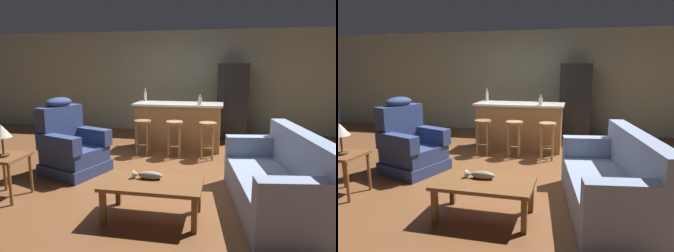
# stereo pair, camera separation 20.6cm
# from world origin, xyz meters

# --- Properties ---
(ground_plane) EXTENTS (12.00, 12.00, 0.00)m
(ground_plane) POSITION_xyz_m (0.00, 0.00, 0.00)
(ground_plane) COLOR brown
(back_wall) EXTENTS (12.00, 0.05, 2.60)m
(back_wall) POSITION_xyz_m (0.00, 3.12, 1.30)
(back_wall) COLOR #9EA88E
(back_wall) RESTS_ON ground_plane
(coffee_table) EXTENTS (1.10, 0.60, 0.42)m
(coffee_table) POSITION_xyz_m (0.17, -1.65, 0.36)
(coffee_table) COLOR brown
(coffee_table) RESTS_ON ground_plane
(fish_figurine) EXTENTS (0.34, 0.10, 0.10)m
(fish_figurine) POSITION_xyz_m (0.09, -1.57, 0.46)
(fish_figurine) COLOR #4C3823
(fish_figurine) RESTS_ON coffee_table
(couch) EXTENTS (1.10, 2.00, 0.94)m
(couch) POSITION_xyz_m (1.57, -1.20, 0.34)
(couch) COLOR #8493B2
(couch) RESTS_ON ground_plane
(recliner_near_lamp) EXTENTS (1.07, 1.07, 1.20)m
(recliner_near_lamp) POSITION_xyz_m (-1.47, -0.42, 0.42)
(recliner_near_lamp) COLOR navy
(recliner_near_lamp) RESTS_ON ground_plane
(end_table) EXTENTS (0.48, 0.48, 0.56)m
(end_table) POSITION_xyz_m (-1.80, -1.48, 0.46)
(end_table) COLOR brown
(end_table) RESTS_ON ground_plane
(table_lamp) EXTENTS (0.24, 0.24, 0.41)m
(table_lamp) POSITION_xyz_m (-1.79, -1.51, 0.87)
(table_lamp) COLOR #4C3823
(table_lamp) RESTS_ON end_table
(kitchen_island) EXTENTS (1.80, 0.70, 0.95)m
(kitchen_island) POSITION_xyz_m (0.00, 1.35, 0.48)
(kitchen_island) COLOR #9E7042
(kitchen_island) RESTS_ON ground_plane
(bar_stool_left) EXTENTS (0.32, 0.32, 0.68)m
(bar_stool_left) POSITION_xyz_m (-0.59, 0.72, 0.47)
(bar_stool_left) COLOR olive
(bar_stool_left) RESTS_ON ground_plane
(bar_stool_middle) EXTENTS (0.32, 0.32, 0.68)m
(bar_stool_middle) POSITION_xyz_m (0.02, 0.72, 0.47)
(bar_stool_middle) COLOR #A87A47
(bar_stool_middle) RESTS_ON ground_plane
(bar_stool_right) EXTENTS (0.32, 0.32, 0.68)m
(bar_stool_right) POSITION_xyz_m (0.64, 0.72, 0.47)
(bar_stool_right) COLOR #A87A47
(bar_stool_right) RESTS_ON ground_plane
(refrigerator) EXTENTS (0.70, 0.69, 1.76)m
(refrigerator) POSITION_xyz_m (1.10, 2.55, 0.88)
(refrigerator) COLOR black
(refrigerator) RESTS_ON ground_plane
(bottle_tall_green) EXTENTS (0.08, 0.08, 0.20)m
(bottle_tall_green) POSITION_xyz_m (0.45, 1.12, 1.03)
(bottle_tall_green) COLOR silver
(bottle_tall_green) RESTS_ON kitchen_island
(bottle_short_amber) EXTENTS (0.07, 0.07, 0.28)m
(bottle_short_amber) POSITION_xyz_m (-0.78, 1.62, 1.06)
(bottle_short_amber) COLOR silver
(bottle_short_amber) RESTS_ON kitchen_island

